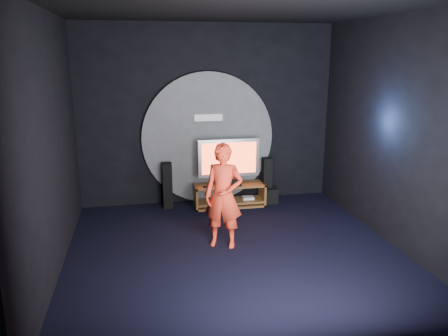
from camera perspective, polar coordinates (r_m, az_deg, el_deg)
The scene contains 15 objects.
floor at distance 6.76m, azimuth 1.40°, elevation -10.91°, with size 5.00×5.00×0.00m, color black.
back_wall at distance 8.63m, azimuth -2.17°, elevation 6.89°, with size 5.00×0.04×3.50m, color black.
front_wall at distance 3.88m, azimuth 9.65°, elevation -3.07°, with size 5.00×0.04×3.50m, color black.
left_wall at distance 6.17m, azimuth -21.83°, elevation 2.70°, with size 0.04×5.00×3.50m, color black.
right_wall at distance 7.17m, azimuth 21.44°, elevation 4.30°, with size 0.04×5.00×3.50m, color black.
ceiling at distance 6.12m, azimuth 1.62°, elevation 20.18°, with size 5.00×5.00×0.01m, color black.
wall_disc_panel at distance 8.65m, azimuth -2.08°, elevation 3.90°, with size 2.60×0.11×2.60m.
media_console at distance 8.61m, azimuth 0.76°, elevation -3.75°, with size 1.38×0.45×0.45m.
tv at distance 8.47m, azimuth 0.63°, elevation 1.13°, with size 1.20×0.22×0.88m.
center_speaker at distance 8.42m, azimuth 0.86°, elevation -1.84°, with size 0.40×0.15×0.15m, color black.
remote at distance 8.34m, azimuth -2.11°, elevation -2.46°, with size 0.18×0.05×0.02m, color black.
tower_speaker_left at distance 8.52m, azimuth -7.40°, elevation -2.29°, with size 0.18×0.20×0.90m, color black.
tower_speaker_right at distance 8.88m, azimuth 5.59°, elevation -1.52°, with size 0.18×0.20×0.90m, color black.
subwoofer at distance 8.88m, azimuth 6.03°, elevation -3.57°, with size 0.27×0.27×0.30m, color black.
player at distance 6.68m, azimuth -0.08°, elevation -3.69°, with size 0.59×0.39×1.63m, color red.
Camera 1 is at (-1.34, -5.94, 2.92)m, focal length 35.00 mm.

